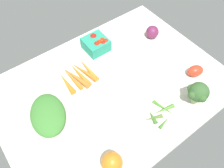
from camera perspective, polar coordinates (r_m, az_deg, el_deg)
The scene contains 9 objects.
tablecloth at distance 106.66cm, azimuth 0.00°, elevation -0.94°, with size 104.00×76.00×2.00cm, color silver.
okra_pile at distance 99.50cm, azimuth 11.78°, elevation -7.27°, with size 15.68×11.84×1.88cm.
roma_tomato at distance 114.89cm, azimuth 20.09°, elevation 3.09°, with size 7.61×5.47×5.47cm, color red.
carrot_bunch at distance 109.30cm, azimuth -8.44°, elevation 2.18°, with size 15.53×17.17×2.86cm.
broccoli_head at distance 102.01cm, azimuth 20.67°, elevation -2.04°, with size 9.62×9.73×11.59cm.
leafy_greens_clump at distance 98.25cm, azimuth -15.73°, elevation -7.37°, with size 20.82×14.23×6.28cm, color #418436.
red_onion_near_basket at distance 127.44cm, azimuth 10.03°, elevation 12.66°, with size 6.87×6.87×6.87cm, color #702650.
berry_basket at distance 119.17cm, azimuth -3.92°, elevation 9.98°, with size 11.60×11.60×7.62cm.
bell_pepper_orange at distance 85.59cm, azimuth -0.03°, elevation -19.10°, with size 7.87×7.87×9.31cm, color orange.
Camera 1 is at (-36.34, -48.60, 88.72)cm, focal length 36.61 mm.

